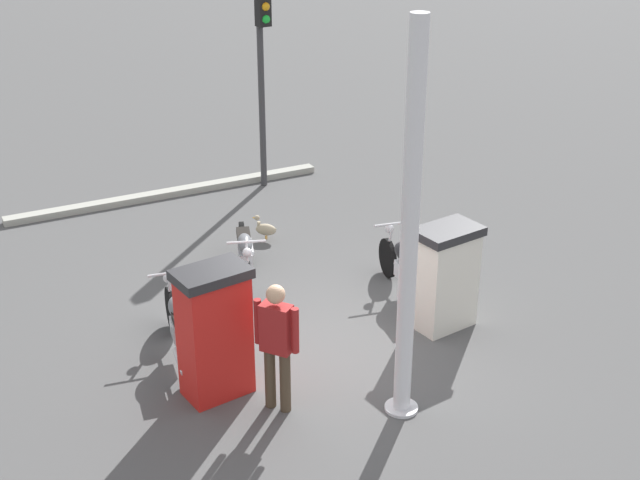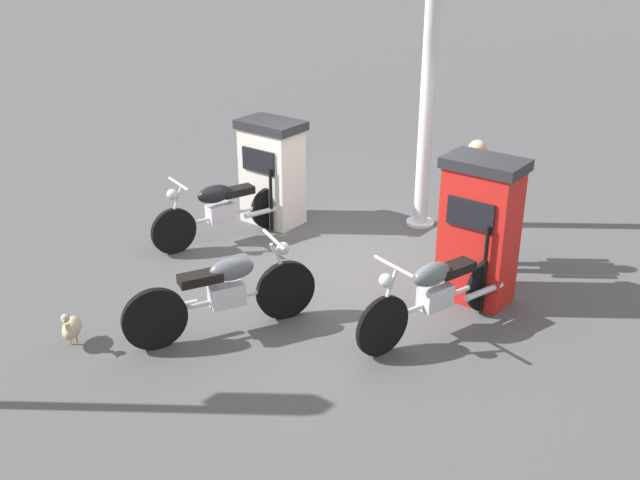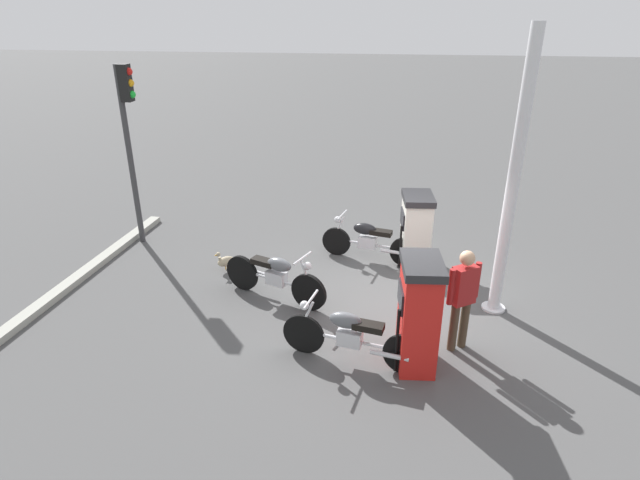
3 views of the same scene
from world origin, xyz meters
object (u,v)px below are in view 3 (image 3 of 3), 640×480
wandering_duck (225,261)px  canopy_support_pole (513,186)px  motorcycle_near_pump (369,240)px  fuel_pump_near (416,229)px  motorcycle_far_pump (351,334)px  fuel_pump_far (418,314)px  attendant_person (463,294)px  motorcycle_extra (275,276)px  roadside_traffic_light (129,126)px

wandering_duck → canopy_support_pole: (-5.08, 0.65, 2.03)m
motorcycle_near_pump → fuel_pump_near: bearing=-179.8°
motorcycle_near_pump → motorcycle_far_pump: bearing=90.0°
fuel_pump_far → motorcycle_far_pump: (0.93, 0.12, -0.37)m
attendant_person → motorcycle_extra: bearing=-17.7°
fuel_pump_near → canopy_support_pole: 2.58m
fuel_pump_near → attendant_person: 2.93m
wandering_duck → motorcycle_near_pump: bearing=-161.3°
motorcycle_near_pump → wandering_duck: 2.93m
fuel_pump_far → roadside_traffic_light: (5.96, -3.51, 1.75)m
motorcycle_far_pump → roadside_traffic_light: size_ratio=0.57×
motorcycle_extra → canopy_support_pole: bearing=-175.8°
motorcycle_near_pump → wandering_duck: motorcycle_near_pump is taller
motorcycle_far_pump → attendant_person: size_ratio=1.31×
motorcycle_near_pump → motorcycle_extra: motorcycle_extra is taller
fuel_pump_near → wandering_duck: size_ratio=3.36×
motorcycle_extra → attendant_person: size_ratio=1.21×
fuel_pump_far → attendant_person: 0.82m
fuel_pump_near → motorcycle_near_pump: (0.93, 0.00, -0.30)m
motorcycle_extra → roadside_traffic_light: size_ratio=0.52×
motorcycle_near_pump → motorcycle_far_pump: size_ratio=0.95×
motorcycle_far_pump → wandering_duck: bearing=-42.5°
attendant_person → wandering_duck: (4.35, -1.92, -0.73)m
motorcycle_extra → attendant_person: (-3.09, 0.99, 0.47)m
attendant_person → roadside_traffic_light: 7.44m
roadside_traffic_light → fuel_pump_far: bearing=149.5°
attendant_person → motorcycle_near_pump: bearing=-61.0°
motorcycle_far_pump → attendant_person: (-1.58, -0.62, 0.46)m
motorcycle_far_pump → canopy_support_pole: 3.46m
fuel_pump_far → canopy_support_pole: size_ratio=0.36×
motorcycle_extra → motorcycle_near_pump: bearing=-129.0°
wandering_duck → roadside_traffic_light: (2.26, -1.09, 2.39)m
wandering_duck → fuel_pump_near: bearing=-165.8°
fuel_pump_far → motorcycle_near_pump: (0.93, -3.36, -0.40)m
motorcycle_near_pump → fuel_pump_far: bearing=105.5°
attendant_person → roadside_traffic_light: roadside_traffic_light is taller
motorcycle_extra → wandering_duck: (1.26, -0.93, -0.26)m
fuel_pump_far → canopy_support_pole: (-1.38, -1.77, 1.39)m
wandering_duck → fuel_pump_far: bearing=146.8°
motorcycle_extra → canopy_support_pole: canopy_support_pole is taller
attendant_person → roadside_traffic_light: bearing=-24.5°
wandering_duck → roadside_traffic_light: 3.46m
motorcycle_near_pump → motorcycle_far_pump: (-0.00, 3.47, 0.03)m
roadside_traffic_light → canopy_support_pole: size_ratio=0.82×
motorcycle_far_pump → attendant_person: attendant_person is taller
fuel_pump_near → roadside_traffic_light: bearing=-1.4°
motorcycle_far_pump → motorcycle_extra: 2.20m
fuel_pump_near → fuel_pump_far: bearing=90.0°
motorcycle_far_pump → roadside_traffic_light: 6.55m
fuel_pump_near → canopy_support_pole: canopy_support_pole is taller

